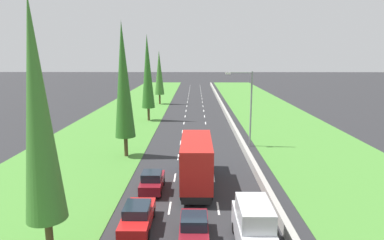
{
  "coord_description": "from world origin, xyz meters",
  "views": [
    {
      "loc": [
        0.09,
        -1.02,
        10.89
      ],
      "look_at": [
        -0.42,
        48.23,
        1.08
      ],
      "focal_mm": 30.76,
      "sensor_mm": 36.0,
      "label": 1
    }
  ],
  "objects_px": {
    "street_light_mast": "(248,103)",
    "poplar_tree_fourth": "(159,73)",
    "maroon_hatchback_centre_lane": "(194,228)",
    "silver_van_right_lane": "(253,225)",
    "red_box_truck_centre_lane": "(196,160)",
    "maroon_hatchback_left_lane": "(152,181)",
    "poplar_tree_second": "(123,81)",
    "red_sedan_left_lane": "(138,216)",
    "poplar_tree_nearest": "(38,113)",
    "poplar_tree_third": "(148,72)"
  },
  "relations": [
    {
      "from": "poplar_tree_second",
      "to": "poplar_tree_third",
      "type": "xyz_separation_m",
      "value": [
        -0.3,
        19.78,
        -0.08
      ]
    },
    {
      "from": "street_light_mast",
      "to": "poplar_tree_fourth",
      "type": "bearing_deg",
      "value": 112.49
    },
    {
      "from": "silver_van_right_lane",
      "to": "poplar_tree_fourth",
      "type": "relative_size",
      "value": 0.41
    },
    {
      "from": "silver_van_right_lane",
      "to": "red_box_truck_centre_lane",
      "type": "relative_size",
      "value": 0.52
    },
    {
      "from": "silver_van_right_lane",
      "to": "maroon_hatchback_centre_lane",
      "type": "height_order",
      "value": "silver_van_right_lane"
    },
    {
      "from": "maroon_hatchback_centre_lane",
      "to": "red_box_truck_centre_lane",
      "type": "distance_m",
      "value": 8.72
    },
    {
      "from": "poplar_tree_fourth",
      "to": "maroon_hatchback_centre_lane",
      "type": "bearing_deg",
      "value": -81.84
    },
    {
      "from": "silver_van_right_lane",
      "to": "poplar_tree_second",
      "type": "xyz_separation_m",
      "value": [
        -10.83,
        17.24,
        6.83
      ]
    },
    {
      "from": "silver_van_right_lane",
      "to": "red_sedan_left_lane",
      "type": "relative_size",
      "value": 1.09
    },
    {
      "from": "silver_van_right_lane",
      "to": "red_box_truck_centre_lane",
      "type": "bearing_deg",
      "value": 109.06
    },
    {
      "from": "poplar_tree_fourth",
      "to": "poplar_tree_nearest",
      "type": "bearing_deg",
      "value": -90.02
    },
    {
      "from": "poplar_tree_nearest",
      "to": "street_light_mast",
      "type": "height_order",
      "value": "poplar_tree_nearest"
    },
    {
      "from": "poplar_tree_nearest",
      "to": "street_light_mast",
      "type": "xyz_separation_m",
      "value": [
        14.23,
        22.21,
        -2.74
      ]
    },
    {
      "from": "red_box_truck_centre_lane",
      "to": "poplar_tree_second",
      "type": "height_order",
      "value": "poplar_tree_second"
    },
    {
      "from": "poplar_tree_nearest",
      "to": "poplar_tree_second",
      "type": "relative_size",
      "value": 0.96
    },
    {
      "from": "maroon_hatchback_centre_lane",
      "to": "poplar_tree_second",
      "type": "bearing_deg",
      "value": 114.25
    },
    {
      "from": "silver_van_right_lane",
      "to": "poplar_tree_fourth",
      "type": "distance_m",
      "value": 57.12
    },
    {
      "from": "red_sedan_left_lane",
      "to": "poplar_tree_nearest",
      "type": "distance_m",
      "value": 8.87
    },
    {
      "from": "maroon_hatchback_left_lane",
      "to": "red_box_truck_centre_lane",
      "type": "relative_size",
      "value": 0.41
    },
    {
      "from": "maroon_hatchback_centre_lane",
      "to": "red_box_truck_centre_lane",
      "type": "bearing_deg",
      "value": 88.95
    },
    {
      "from": "maroon_hatchback_centre_lane",
      "to": "poplar_tree_fourth",
      "type": "distance_m",
      "value": 55.95
    },
    {
      "from": "poplar_tree_second",
      "to": "poplar_tree_fourth",
      "type": "bearing_deg",
      "value": 90.64
    },
    {
      "from": "poplar_tree_nearest",
      "to": "street_light_mast",
      "type": "relative_size",
      "value": 1.54
    },
    {
      "from": "maroon_hatchback_centre_lane",
      "to": "silver_van_right_lane",
      "type": "bearing_deg",
      "value": -11.23
    },
    {
      "from": "maroon_hatchback_centre_lane",
      "to": "poplar_tree_fourth",
      "type": "height_order",
      "value": "poplar_tree_fourth"
    },
    {
      "from": "silver_van_right_lane",
      "to": "street_light_mast",
      "type": "distance_m",
      "value": 21.94
    },
    {
      "from": "poplar_tree_second",
      "to": "street_light_mast",
      "type": "height_order",
      "value": "poplar_tree_second"
    },
    {
      "from": "silver_van_right_lane",
      "to": "poplar_tree_nearest",
      "type": "bearing_deg",
      "value": -175.84
    },
    {
      "from": "red_sedan_left_lane",
      "to": "poplar_tree_third",
      "type": "distance_m",
      "value": 35.91
    },
    {
      "from": "red_sedan_left_lane",
      "to": "poplar_tree_fourth",
      "type": "relative_size",
      "value": 0.38
    },
    {
      "from": "maroon_hatchback_centre_lane",
      "to": "street_light_mast",
      "type": "relative_size",
      "value": 0.43
    },
    {
      "from": "maroon_hatchback_left_lane",
      "to": "poplar_tree_third",
      "type": "height_order",
      "value": "poplar_tree_third"
    },
    {
      "from": "red_box_truck_centre_lane",
      "to": "poplar_tree_second",
      "type": "xyz_separation_m",
      "value": [
        -7.62,
        7.96,
        6.05
      ]
    },
    {
      "from": "poplar_tree_third",
      "to": "poplar_tree_fourth",
      "type": "relative_size",
      "value": 1.2
    },
    {
      "from": "red_sedan_left_lane",
      "to": "poplar_tree_nearest",
      "type": "relative_size",
      "value": 0.33
    },
    {
      "from": "silver_van_right_lane",
      "to": "maroon_hatchback_centre_lane",
      "type": "bearing_deg",
      "value": 168.77
    },
    {
      "from": "red_box_truck_centre_lane",
      "to": "street_light_mast",
      "type": "distance_m",
      "value": 13.93
    },
    {
      "from": "poplar_tree_nearest",
      "to": "poplar_tree_fourth",
      "type": "height_order",
      "value": "poplar_tree_nearest"
    },
    {
      "from": "poplar_tree_third",
      "to": "street_light_mast",
      "type": "distance_m",
      "value": 21.24
    },
    {
      "from": "poplar_tree_third",
      "to": "maroon_hatchback_centre_lane",
      "type": "bearing_deg",
      "value": -77.94
    },
    {
      "from": "red_box_truck_centre_lane",
      "to": "red_sedan_left_lane",
      "type": "bearing_deg",
      "value": -117.61
    },
    {
      "from": "maroon_hatchback_centre_lane",
      "to": "street_light_mast",
      "type": "distance_m",
      "value": 22.11
    },
    {
      "from": "red_box_truck_centre_lane",
      "to": "poplar_tree_fourth",
      "type": "xyz_separation_m",
      "value": [
        -8.05,
        46.44,
        4.77
      ]
    },
    {
      "from": "maroon_hatchback_left_lane",
      "to": "poplar_tree_second",
      "type": "xyz_separation_m",
      "value": [
        -4.05,
        9.36,
        7.39
      ]
    },
    {
      "from": "poplar_tree_nearest",
      "to": "street_light_mast",
      "type": "distance_m",
      "value": 26.53
    },
    {
      "from": "red_box_truck_centre_lane",
      "to": "poplar_tree_nearest",
      "type": "distance_m",
      "value": 14.17
    },
    {
      "from": "red_sedan_left_lane",
      "to": "maroon_hatchback_left_lane",
      "type": "xyz_separation_m",
      "value": [
        0.18,
        5.77,
        0.02
      ]
    },
    {
      "from": "maroon_hatchback_left_lane",
      "to": "red_sedan_left_lane",
      "type": "bearing_deg",
      "value": -91.77
    },
    {
      "from": "poplar_tree_third",
      "to": "poplar_tree_nearest",
      "type": "bearing_deg",
      "value": -90.23
    },
    {
      "from": "silver_van_right_lane",
      "to": "maroon_hatchback_left_lane",
      "type": "relative_size",
      "value": 1.26
    }
  ]
}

